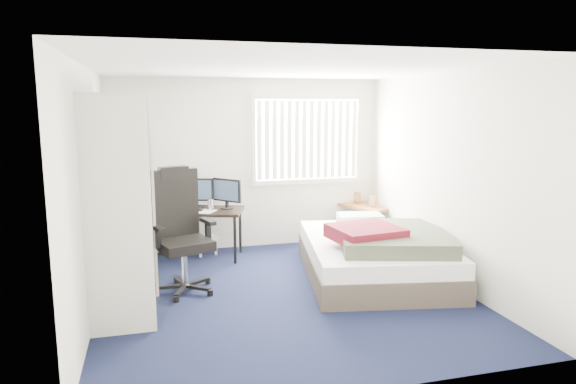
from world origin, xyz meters
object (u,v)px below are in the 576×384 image
at_px(desk, 192,206).
at_px(bed, 376,253).
at_px(office_chair, 181,244).
at_px(nightstand, 363,209).

xyz_separation_m(desk, bed, (2.12, -1.46, -0.42)).
bearing_deg(office_chair, nightstand, 25.74).
relative_size(desk, bed, 0.62).
height_order(nightstand, bed, nightstand).
height_order(office_chair, bed, office_chair).
distance_m(nightstand, bed, 1.65).
height_order(desk, office_chair, office_chair).
distance_m(desk, nightstand, 2.62).
bearing_deg(nightstand, office_chair, -154.26).
xyz_separation_m(nightstand, bed, (-0.49, -1.56, -0.22)).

